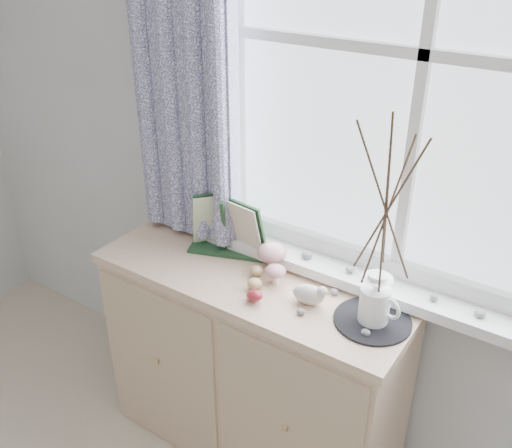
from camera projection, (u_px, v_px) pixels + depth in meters
name	position (u px, v px, depth m)	size (l,w,h in m)	color
sideboard	(252.00, 365.00, 2.26)	(1.20, 0.45, 0.85)	beige
botanical_book	(222.00, 227.00, 2.13)	(0.35, 0.13, 0.24)	#1D3D22
toadstool_cluster	(273.00, 257.00, 2.05)	(0.15, 0.16, 0.10)	silver
wooden_eggs	(255.00, 283.00, 1.98)	(0.13, 0.17, 0.06)	tan
songbird_figurine	(309.00, 293.00, 1.90)	(0.15, 0.07, 0.08)	silver
crocheted_doily	(372.00, 321.00, 1.83)	(0.25, 0.25, 0.01)	black
twig_pitcher	(387.00, 204.00, 1.63)	(0.33, 0.33, 0.74)	white
sideboard_pebbles	(333.00, 311.00, 1.86)	(0.25, 0.19, 0.02)	gray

